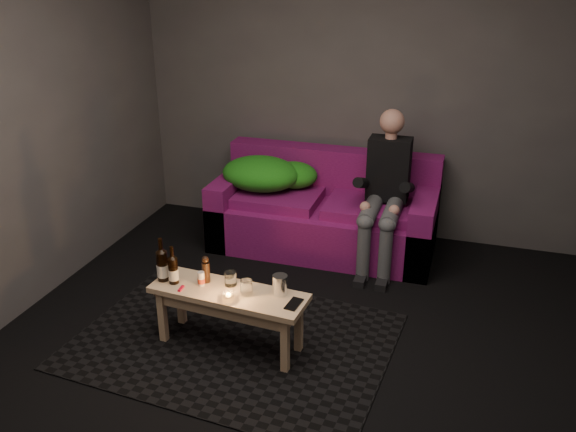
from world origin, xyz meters
The scene contains 17 objects.
floor centered at (0.00, 0.00, 0.00)m, with size 4.50×4.50×0.00m, color black.
room centered at (0.00, 0.47, 1.64)m, with size 4.50×4.50×4.50m.
rug centered at (-0.45, 0.24, 0.00)m, with size 1.99×1.45×0.01m, color black.
sofa centered at (-0.24, 1.81, 0.29)m, with size 1.85×0.83×0.79m.
green_blanket centered at (-0.76, 1.81, 0.60)m, with size 0.81×0.55×0.28m.
person centered at (0.28, 1.66, 0.64)m, with size 0.33×0.77×1.23m.
coffee_table centered at (-0.45, 0.19, 0.33)m, with size 1.02×0.39×0.41m.
beer_bottle_a centered at (-0.90, 0.19, 0.52)m, with size 0.07×0.07×0.29m.
beer_bottle_b centered at (-0.81, 0.18, 0.50)m, with size 0.06×0.06×0.26m.
salt_shaker centered at (-0.64, 0.20, 0.45)m, with size 0.04×0.04×0.09m, color silver.
pepper_mill centered at (-0.62, 0.25, 0.48)m, with size 0.05×0.05×0.14m, color black.
tumbler_back centered at (-0.46, 0.26, 0.45)m, with size 0.08×0.08×0.09m, color white.
tealight centered at (-0.40, 0.09, 0.43)m, with size 0.06×0.06×0.05m.
tumbler_front centered at (-0.32, 0.18, 0.46)m, with size 0.08×0.08×0.09m, color white.
steel_cup centered at (-0.13, 0.25, 0.47)m, with size 0.09×0.09×0.13m, color silver.
smartphone centered at (-0.01, 0.16, 0.41)m, with size 0.07×0.15×0.01m, color black.
red_lighter centered at (-0.74, 0.12, 0.41)m, with size 0.02×0.07×0.01m, color red.
Camera 1 is at (0.89, -2.83, 2.33)m, focal length 38.00 mm.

